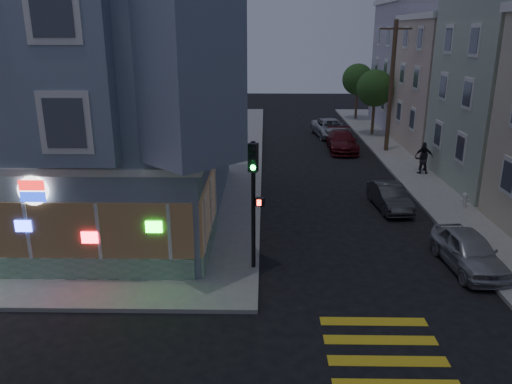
{
  "coord_description": "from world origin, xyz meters",
  "views": [
    {
      "loc": [
        3.19,
        -11.55,
        8.36
      ],
      "look_at": [
        2.85,
        7.22,
        2.31
      ],
      "focal_mm": 35.0,
      "sensor_mm": 36.0,
      "label": 1
    }
  ],
  "objects_px": {
    "parked_car_b": "(390,197)",
    "parked_car_d": "(331,128)",
    "pedestrian_b": "(424,156)",
    "parked_car_c": "(342,141)",
    "pedestrian_a": "(422,159)",
    "parked_car_a": "(469,251)",
    "street_tree_near": "(375,88)",
    "traffic_signal": "(254,185)",
    "street_tree_far": "(358,79)",
    "fire_hydrant": "(465,199)",
    "utility_pole": "(391,85)"
  },
  "relations": [
    {
      "from": "street_tree_far",
      "to": "parked_car_b",
      "type": "bearing_deg",
      "value": -96.21
    },
    {
      "from": "street_tree_far",
      "to": "pedestrian_a",
      "type": "height_order",
      "value": "street_tree_far"
    },
    {
      "from": "street_tree_near",
      "to": "parked_car_a",
      "type": "bearing_deg",
      "value": -93.48
    },
    {
      "from": "street_tree_near",
      "to": "parked_car_c",
      "type": "xyz_separation_m",
      "value": [
        -3.34,
        -5.63,
        -3.21
      ]
    },
    {
      "from": "parked_car_a",
      "to": "pedestrian_b",
      "type": "bearing_deg",
      "value": 76.59
    },
    {
      "from": "parked_car_c",
      "to": "parked_car_d",
      "type": "distance_m",
      "value": 5.2
    },
    {
      "from": "street_tree_near",
      "to": "parked_car_d",
      "type": "bearing_deg",
      "value": -173.16
    },
    {
      "from": "pedestrian_b",
      "to": "parked_car_d",
      "type": "bearing_deg",
      "value": -58.31
    },
    {
      "from": "fire_hydrant",
      "to": "pedestrian_b",
      "type": "bearing_deg",
      "value": 90.0
    },
    {
      "from": "parked_car_d",
      "to": "parked_car_c",
      "type": "bearing_deg",
      "value": -95.65
    },
    {
      "from": "street_tree_far",
      "to": "parked_car_d",
      "type": "xyz_separation_m",
      "value": [
        -3.54,
        -8.43,
        -3.21
      ]
    },
    {
      "from": "parked_car_c",
      "to": "parked_car_d",
      "type": "height_order",
      "value": "parked_car_c"
    },
    {
      "from": "street_tree_near",
      "to": "pedestrian_b",
      "type": "relative_size",
      "value": 3.0
    },
    {
      "from": "street_tree_near",
      "to": "pedestrian_b",
      "type": "xyz_separation_m",
      "value": [
        0.8,
        -11.49,
        -2.9
      ]
    },
    {
      "from": "pedestrian_b",
      "to": "parked_car_c",
      "type": "bearing_deg",
      "value": -44.5
    },
    {
      "from": "pedestrian_a",
      "to": "pedestrian_b",
      "type": "height_order",
      "value": "pedestrian_b"
    },
    {
      "from": "parked_car_b",
      "to": "parked_car_d",
      "type": "distance_m",
      "value": 17.76
    },
    {
      "from": "pedestrian_a",
      "to": "parked_car_b",
      "type": "xyz_separation_m",
      "value": [
        -3.36,
        -6.06,
        -0.39
      ]
    },
    {
      "from": "parked_car_d",
      "to": "pedestrian_a",
      "type": "bearing_deg",
      "value": -78.75
    },
    {
      "from": "pedestrian_b",
      "to": "fire_hydrant",
      "type": "distance_m",
      "value": 6.81
    },
    {
      "from": "pedestrian_a",
      "to": "street_tree_far",
      "type": "bearing_deg",
      "value": -80.67
    },
    {
      "from": "utility_pole",
      "to": "parked_car_b",
      "type": "distance_m",
      "value": 13.14
    },
    {
      "from": "pedestrian_b",
      "to": "parked_car_d",
      "type": "height_order",
      "value": "pedestrian_b"
    },
    {
      "from": "street_tree_near",
      "to": "traffic_signal",
      "type": "xyz_separation_m",
      "value": [
        -9.38,
        -25.12,
        -0.62
      ]
    },
    {
      "from": "parked_car_c",
      "to": "pedestrian_a",
      "type": "bearing_deg",
      "value": -57.57
    },
    {
      "from": "parked_car_a",
      "to": "parked_car_d",
      "type": "bearing_deg",
      "value": 91.32
    },
    {
      "from": "parked_car_b",
      "to": "pedestrian_a",
      "type": "bearing_deg",
      "value": 56.07
    },
    {
      "from": "parked_car_a",
      "to": "traffic_signal",
      "type": "xyz_separation_m",
      "value": [
        -7.88,
        -0.45,
        2.62
      ]
    },
    {
      "from": "utility_pole",
      "to": "pedestrian_b",
      "type": "height_order",
      "value": "utility_pole"
    },
    {
      "from": "pedestrian_a",
      "to": "parked_car_b",
      "type": "height_order",
      "value": "pedestrian_a"
    },
    {
      "from": "street_tree_far",
      "to": "pedestrian_b",
      "type": "relative_size",
      "value": 3.0
    },
    {
      "from": "fire_hydrant",
      "to": "parked_car_b",
      "type": "bearing_deg",
      "value": 178.38
    },
    {
      "from": "parked_car_a",
      "to": "pedestrian_a",
      "type": "bearing_deg",
      "value": 77.4
    },
    {
      "from": "parked_car_c",
      "to": "fire_hydrant",
      "type": "height_order",
      "value": "parked_car_c"
    },
    {
      "from": "street_tree_near",
      "to": "parked_car_a",
      "type": "xyz_separation_m",
      "value": [
        -1.5,
        -24.67,
        -3.24
      ]
    },
    {
      "from": "street_tree_near",
      "to": "street_tree_far",
      "type": "height_order",
      "value": "same"
    },
    {
      "from": "parked_car_c",
      "to": "street_tree_far",
      "type": "bearing_deg",
      "value": 77.97
    },
    {
      "from": "parked_car_a",
      "to": "parked_car_d",
      "type": "xyz_separation_m",
      "value": [
        -2.04,
        24.24,
        0.03
      ]
    },
    {
      "from": "parked_car_a",
      "to": "parked_car_d",
      "type": "relative_size",
      "value": 0.78
    },
    {
      "from": "street_tree_near",
      "to": "fire_hydrant",
      "type": "height_order",
      "value": "street_tree_near"
    },
    {
      "from": "pedestrian_b",
      "to": "parked_car_c",
      "type": "xyz_separation_m",
      "value": [
        -4.14,
        5.86,
        -0.31
      ]
    },
    {
      "from": "pedestrian_b",
      "to": "fire_hydrant",
      "type": "height_order",
      "value": "pedestrian_b"
    },
    {
      "from": "street_tree_near",
      "to": "parked_car_b",
      "type": "distance_m",
      "value": 18.69
    },
    {
      "from": "utility_pole",
      "to": "street_tree_far",
      "type": "distance_m",
      "value": 14.03
    },
    {
      "from": "pedestrian_b",
      "to": "fire_hydrant",
      "type": "relative_size",
      "value": 2.43
    },
    {
      "from": "parked_car_c",
      "to": "traffic_signal",
      "type": "xyz_separation_m",
      "value": [
        -6.04,
        -19.49,
        2.59
      ]
    },
    {
      "from": "pedestrian_a",
      "to": "pedestrian_b",
      "type": "xyz_separation_m",
      "value": [
        0.29,
        0.63,
        0.03
      ]
    },
    {
      "from": "parked_car_b",
      "to": "street_tree_near",
      "type": "bearing_deg",
      "value": 76.15
    },
    {
      "from": "utility_pole",
      "to": "parked_car_c",
      "type": "relative_size",
      "value": 1.8
    },
    {
      "from": "pedestrian_b",
      "to": "parked_car_a",
      "type": "height_order",
      "value": "pedestrian_b"
    }
  ]
}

